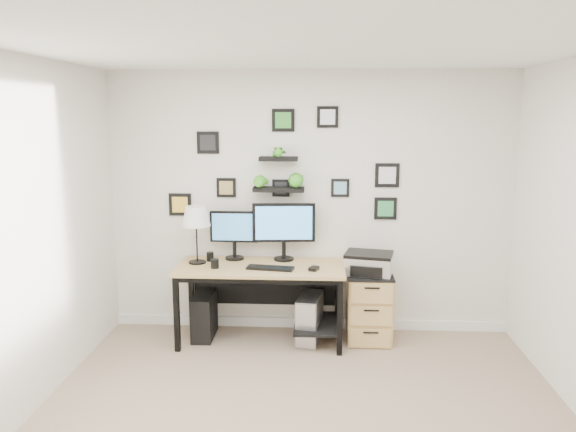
# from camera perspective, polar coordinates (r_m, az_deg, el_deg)

# --- Properties ---
(room) EXTENTS (4.00, 4.00, 4.00)m
(room) POSITION_cam_1_polar(r_m,az_deg,el_deg) (5.91, 2.10, -10.78)
(room) COLOR tan
(room) RESTS_ON ground
(desk) EXTENTS (1.60, 0.70, 0.75)m
(desk) POSITION_cam_1_polar(r_m,az_deg,el_deg) (5.44, -2.37, -6.24)
(desk) COLOR tan
(desk) RESTS_ON ground
(monitor_left) EXTENTS (0.48, 0.19, 0.49)m
(monitor_left) POSITION_cam_1_polar(r_m,az_deg,el_deg) (5.57, -5.49, -1.55)
(monitor_left) COLOR black
(monitor_left) RESTS_ON desk
(monitor_right) EXTENTS (0.62, 0.21, 0.57)m
(monitor_right) POSITION_cam_1_polar(r_m,az_deg,el_deg) (5.50, -0.43, -1.09)
(monitor_right) COLOR black
(monitor_right) RESTS_ON desk
(keyboard) EXTENTS (0.45, 0.20, 0.02)m
(keyboard) POSITION_cam_1_polar(r_m,az_deg,el_deg) (5.26, -1.82, -5.30)
(keyboard) COLOR black
(keyboard) RESTS_ON desk
(mouse) EXTENTS (0.10, 0.13, 0.03)m
(mouse) POSITION_cam_1_polar(r_m,az_deg,el_deg) (5.23, 2.64, -5.35)
(mouse) COLOR black
(mouse) RESTS_ON desk
(table_lamp) EXTENTS (0.27, 0.27, 0.56)m
(table_lamp) POSITION_cam_1_polar(r_m,az_deg,el_deg) (5.44, -9.32, -0.17)
(table_lamp) COLOR black
(table_lamp) RESTS_ON desk
(mug) EXTENTS (0.08, 0.08, 0.09)m
(mug) POSITION_cam_1_polar(r_m,az_deg,el_deg) (5.33, -7.44, -4.82)
(mug) COLOR black
(mug) RESTS_ON desk
(pen_cup) EXTENTS (0.07, 0.07, 0.09)m
(pen_cup) POSITION_cam_1_polar(r_m,az_deg,el_deg) (5.59, -7.92, -4.10)
(pen_cup) COLOR black
(pen_cup) RESTS_ON desk
(pc_tower_black) EXTENTS (0.20, 0.44, 0.44)m
(pc_tower_black) POSITION_cam_1_polar(r_m,az_deg,el_deg) (5.67, -8.51, -9.99)
(pc_tower_black) COLOR black
(pc_tower_black) RESTS_ON ground
(pc_tower_grey) EXTENTS (0.27, 0.48, 0.45)m
(pc_tower_grey) POSITION_cam_1_polar(r_m,az_deg,el_deg) (5.53, 2.20, -10.35)
(pc_tower_grey) COLOR gray
(pc_tower_grey) RESTS_ON ground
(file_cabinet) EXTENTS (0.43, 0.53, 0.67)m
(file_cabinet) POSITION_cam_1_polar(r_m,az_deg,el_deg) (5.58, 8.22, -9.05)
(file_cabinet) COLOR tan
(file_cabinet) RESTS_ON ground
(printer) EXTENTS (0.50, 0.43, 0.20)m
(printer) POSITION_cam_1_polar(r_m,az_deg,el_deg) (5.44, 8.20, -4.76)
(printer) COLOR silver
(printer) RESTS_ON file_cabinet
(wall_decor) EXTENTS (2.29, 0.18, 1.10)m
(wall_decor) POSITION_cam_1_polar(r_m,az_deg,el_deg) (5.49, -0.50, 4.70)
(wall_decor) COLOR black
(wall_decor) RESTS_ON ground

